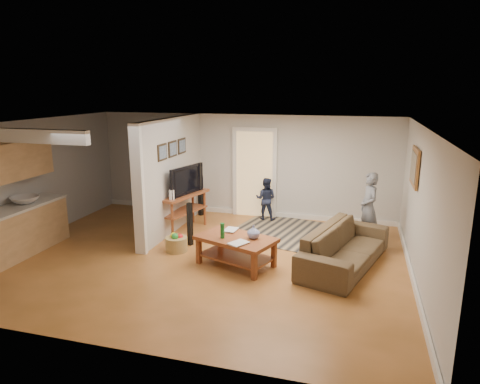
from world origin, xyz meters
name	(u,v)px	position (x,y,z in m)	size (l,w,h in m)	color
ground	(202,258)	(0.00, 0.00, 0.00)	(7.50, 7.50, 0.00)	brown
room_shell	(157,175)	(-1.07, 0.43, 1.46)	(7.54, 6.02, 2.52)	beige
area_rug	(298,234)	(1.56, 1.83, 0.01)	(2.83, 2.06, 0.01)	black
sofa	(344,265)	(2.60, 0.37, 0.00)	(2.42, 0.95, 0.71)	#3E361F
coffee_table	(237,243)	(0.74, -0.15, 0.42)	(1.55, 1.21, 0.81)	brown
tv_console	(183,197)	(-0.94, 1.37, 0.78)	(0.84, 1.44, 1.17)	brown
speaker_left	(190,224)	(-0.46, 0.58, 0.44)	(0.09, 0.09, 0.89)	black
speaker_right	(201,196)	(-1.00, 2.61, 0.50)	(0.10, 0.10, 1.00)	black
toy_basket	(176,243)	(-0.60, 0.20, 0.16)	(0.43, 0.43, 0.39)	olive
child	(366,241)	(3.00, 1.79, 0.00)	(0.53, 0.35, 1.46)	slate
toddler	(265,219)	(0.64, 2.70, 0.00)	(0.50, 0.39, 1.03)	#1F2741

